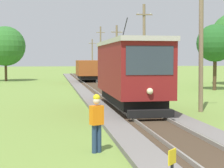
{
  "coord_description": "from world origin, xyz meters",
  "views": [
    {
      "loc": [
        -4.18,
        -6.12,
        2.85
      ],
      "look_at": [
        -0.79,
        14.65,
        1.41
      ],
      "focal_mm": 59.93,
      "sensor_mm": 36.0,
      "label": 1
    }
  ],
  "objects_px": {
    "utility_pole_far": "(117,53)",
    "track_worker": "(97,121)",
    "utility_pole_horizon": "(92,56)",
    "red_tram": "(130,71)",
    "utility_pole_distant": "(101,51)",
    "utility_pole_near_tram": "(201,39)",
    "utility_pole_mid": "(144,47)",
    "tree_left_near": "(215,43)",
    "tree_right_near": "(5,46)",
    "freight_car": "(88,70)"
  },
  "relations": [
    {
      "from": "freight_car",
      "to": "utility_pole_horizon",
      "type": "bearing_deg",
      "value": 82.68
    },
    {
      "from": "red_tram",
      "to": "tree_right_near",
      "type": "height_order",
      "value": "tree_right_near"
    },
    {
      "from": "tree_right_near",
      "to": "track_worker",
      "type": "bearing_deg",
      "value": -79.45
    },
    {
      "from": "utility_pole_distant",
      "to": "tree_left_near",
      "type": "bearing_deg",
      "value": -76.85
    },
    {
      "from": "utility_pole_far",
      "to": "utility_pole_distant",
      "type": "bearing_deg",
      "value": 90.0
    },
    {
      "from": "tree_left_near",
      "to": "track_worker",
      "type": "bearing_deg",
      "value": -122.74
    },
    {
      "from": "utility_pole_distant",
      "to": "tree_right_near",
      "type": "relative_size",
      "value": 1.16
    },
    {
      "from": "red_tram",
      "to": "utility_pole_far",
      "type": "distance_m",
      "value": 25.62
    },
    {
      "from": "utility_pole_mid",
      "to": "track_worker",
      "type": "distance_m",
      "value": 21.4
    },
    {
      "from": "utility_pole_far",
      "to": "track_worker",
      "type": "xyz_separation_m",
      "value": [
        -6.56,
        -33.77,
        -2.54
      ]
    },
    {
      "from": "utility_pole_far",
      "to": "track_worker",
      "type": "height_order",
      "value": "utility_pole_far"
    },
    {
      "from": "utility_pole_mid",
      "to": "utility_pole_distant",
      "type": "bearing_deg",
      "value": 90.0
    },
    {
      "from": "utility_pole_horizon",
      "to": "red_tram",
      "type": "bearing_deg",
      "value": -94.05
    },
    {
      "from": "tree_left_near",
      "to": "freight_car",
      "type": "bearing_deg",
      "value": 131.72
    },
    {
      "from": "track_worker",
      "to": "tree_right_near",
      "type": "xyz_separation_m",
      "value": [
        -6.94,
        37.26,
        3.4
      ]
    },
    {
      "from": "utility_pole_distant",
      "to": "utility_pole_far",
      "type": "bearing_deg",
      "value": -90.0
    },
    {
      "from": "red_tram",
      "to": "utility_pole_distant",
      "type": "relative_size",
      "value": 1.07
    },
    {
      "from": "utility_pole_near_tram",
      "to": "utility_pole_distant",
      "type": "distance_m",
      "value": 40.82
    },
    {
      "from": "utility_pole_near_tram",
      "to": "utility_pole_far",
      "type": "height_order",
      "value": "utility_pole_near_tram"
    },
    {
      "from": "track_worker",
      "to": "red_tram",
      "type": "bearing_deg",
      "value": -40.55
    },
    {
      "from": "utility_pole_horizon",
      "to": "tree_right_near",
      "type": "bearing_deg",
      "value": -119.65
    },
    {
      "from": "utility_pole_horizon",
      "to": "utility_pole_far",
      "type": "bearing_deg",
      "value": -90.0
    },
    {
      "from": "utility_pole_far",
      "to": "utility_pole_horizon",
      "type": "xyz_separation_m",
      "value": [
        0.0,
        27.21,
        -0.16
      ]
    },
    {
      "from": "red_tram",
      "to": "utility_pole_mid",
      "type": "bearing_deg",
      "value": 72.41
    },
    {
      "from": "utility_pole_horizon",
      "to": "track_worker",
      "type": "relative_size",
      "value": 3.67
    },
    {
      "from": "utility_pole_distant",
      "to": "tree_right_near",
      "type": "xyz_separation_m",
      "value": [
        -13.5,
        -11.42,
        0.3
      ]
    },
    {
      "from": "track_worker",
      "to": "tree_right_near",
      "type": "distance_m",
      "value": 38.06
    },
    {
      "from": "utility_pole_near_tram",
      "to": "track_worker",
      "type": "relative_size",
      "value": 4.24
    },
    {
      "from": "tree_right_near",
      "to": "freight_car",
      "type": "bearing_deg",
      "value": -28.17
    },
    {
      "from": "track_worker",
      "to": "utility_pole_near_tram",
      "type": "bearing_deg",
      "value": -61.79
    },
    {
      "from": "utility_pole_distant",
      "to": "track_worker",
      "type": "relative_size",
      "value": 4.46
    },
    {
      "from": "utility_pole_mid",
      "to": "utility_pole_distant",
      "type": "xyz_separation_m",
      "value": [
        0.0,
        28.51,
        0.24
      ]
    },
    {
      "from": "freight_car",
      "to": "utility_pole_distant",
      "type": "distance_m",
      "value": 17.25
    },
    {
      "from": "tree_left_near",
      "to": "utility_pole_near_tram",
      "type": "bearing_deg",
      "value": -117.64
    },
    {
      "from": "red_tram",
      "to": "tree_right_near",
      "type": "bearing_deg",
      "value": 108.75
    },
    {
      "from": "utility_pole_horizon",
      "to": "utility_pole_distant",
      "type": "bearing_deg",
      "value": -90.0
    },
    {
      "from": "utility_pole_mid",
      "to": "utility_pole_horizon",
      "type": "xyz_separation_m",
      "value": [
        0.0,
        40.8,
        -0.47
      ]
    },
    {
      "from": "freight_car",
      "to": "utility_pole_far",
      "type": "relative_size",
      "value": 0.76
    },
    {
      "from": "freight_car",
      "to": "track_worker",
      "type": "relative_size",
      "value": 2.91
    },
    {
      "from": "tree_left_near",
      "to": "utility_pole_far",
      "type": "bearing_deg",
      "value": 116.37
    },
    {
      "from": "tree_left_near",
      "to": "tree_right_near",
      "type": "relative_size",
      "value": 0.86
    },
    {
      "from": "utility_pole_near_tram",
      "to": "track_worker",
      "type": "height_order",
      "value": "utility_pole_near_tram"
    },
    {
      "from": "utility_pole_near_tram",
      "to": "track_worker",
      "type": "bearing_deg",
      "value": -129.85
    },
    {
      "from": "utility_pole_near_tram",
      "to": "utility_pole_distant",
      "type": "relative_size",
      "value": 0.95
    },
    {
      "from": "utility_pole_far",
      "to": "tree_left_near",
      "type": "height_order",
      "value": "utility_pole_far"
    },
    {
      "from": "freight_car",
      "to": "tree_right_near",
      "type": "distance_m",
      "value": 11.45
    },
    {
      "from": "red_tram",
      "to": "utility_pole_horizon",
      "type": "bearing_deg",
      "value": 85.95
    },
    {
      "from": "tree_left_near",
      "to": "tree_right_near",
      "type": "distance_m",
      "value": 26.2
    },
    {
      "from": "utility_pole_mid",
      "to": "utility_pole_horizon",
      "type": "height_order",
      "value": "utility_pole_mid"
    },
    {
      "from": "red_tram",
      "to": "utility_pole_mid",
      "type": "height_order",
      "value": "utility_pole_mid"
    }
  ]
}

